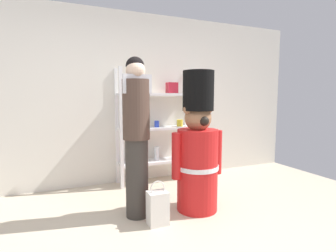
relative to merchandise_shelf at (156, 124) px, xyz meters
name	(u,v)px	position (x,y,z in m)	size (l,w,h in m)	color
back_wall	(116,98)	(-0.57, 0.22, 0.40)	(6.40, 0.12, 2.60)	silver
merchandise_shelf	(156,124)	(0.00, 0.00, 0.00)	(1.22, 0.35, 1.75)	white
teddy_bear_guard	(198,151)	(0.06, -1.19, -0.19)	(0.65, 0.49, 1.61)	red
person_shopper	(136,133)	(-0.63, -1.09, 0.03)	(0.31, 0.29, 1.74)	#38332D
shopping_bag	(158,208)	(-0.49, -1.36, -0.72)	(0.21, 0.16, 0.47)	silver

